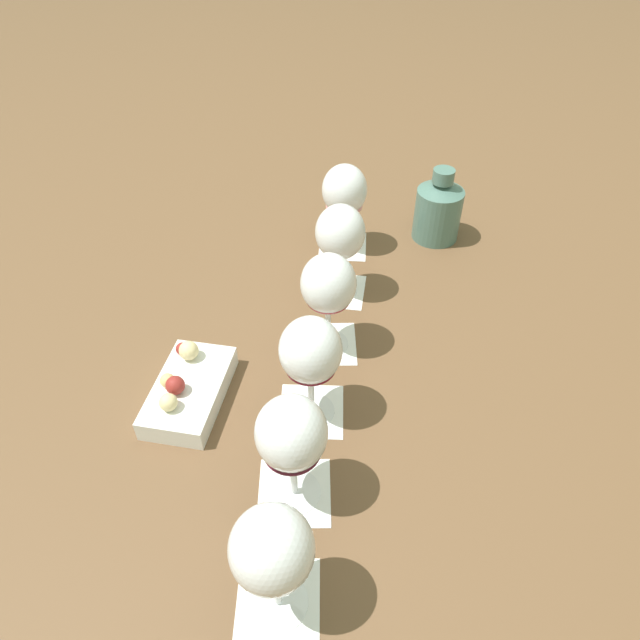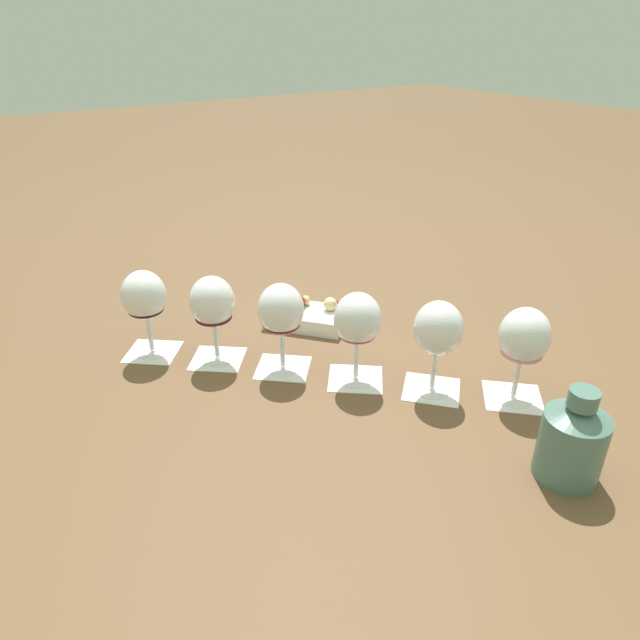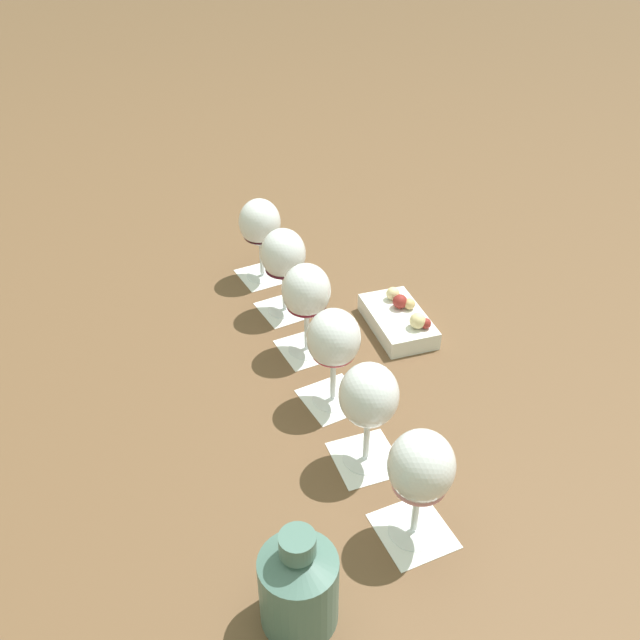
{
  "view_description": "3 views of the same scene",
  "coord_description": "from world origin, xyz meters",
  "px_view_note": "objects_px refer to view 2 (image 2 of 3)",
  "views": [
    {
      "loc": [
        0.49,
        -0.39,
        0.69
      ],
      "look_at": [
        0.0,
        0.0,
        0.12
      ],
      "focal_mm": 32.0,
      "sensor_mm": 36.0,
      "label": 1
    },
    {
      "loc": [
        0.52,
        0.79,
        0.62
      ],
      "look_at": [
        0.0,
        0.0,
        0.12
      ],
      "focal_mm": 32.0,
      "sensor_mm": 36.0,
      "label": 2
    },
    {
      "loc": [
        -0.36,
        0.87,
        0.79
      ],
      "look_at": [
        0.0,
        0.0,
        0.12
      ],
      "focal_mm": 38.0,
      "sensor_mm": 36.0,
      "label": 3
    }
  ],
  "objects_px": {
    "wine_glass_1": "(438,332)",
    "wine_glass_4": "(212,305)",
    "wine_glass_5": "(144,299)",
    "ceramic_vase": "(572,440)",
    "wine_glass_2": "(357,323)",
    "wine_glass_0": "(524,339)",
    "wine_glass_3": "(281,313)",
    "snack_dish": "(306,315)"
  },
  "relations": [
    {
      "from": "wine_glass_0",
      "to": "wine_glass_2",
      "type": "xyz_separation_m",
      "value": [
        0.21,
        -0.21,
        -0.0
      ]
    },
    {
      "from": "snack_dish",
      "to": "wine_glass_0",
      "type": "bearing_deg",
      "value": 109.91
    },
    {
      "from": "wine_glass_5",
      "to": "wine_glass_4",
      "type": "bearing_deg",
      "value": 135.45
    },
    {
      "from": "wine_glass_1",
      "to": "wine_glass_2",
      "type": "xyz_separation_m",
      "value": [
        0.1,
        -0.11,
        0.0
      ]
    },
    {
      "from": "wine_glass_1",
      "to": "ceramic_vase",
      "type": "xyz_separation_m",
      "value": [
        -0.01,
        0.28,
        -0.06
      ]
    },
    {
      "from": "wine_glass_5",
      "to": "ceramic_vase",
      "type": "relative_size",
      "value": 1.16
    },
    {
      "from": "wine_glass_2",
      "to": "snack_dish",
      "type": "relative_size",
      "value": 0.91
    },
    {
      "from": "wine_glass_1",
      "to": "ceramic_vase",
      "type": "relative_size",
      "value": 1.16
    },
    {
      "from": "wine_glass_1",
      "to": "wine_glass_2",
      "type": "bearing_deg",
      "value": -47.63
    },
    {
      "from": "wine_glass_4",
      "to": "wine_glass_5",
      "type": "xyz_separation_m",
      "value": [
        0.1,
        -0.1,
        -0.0
      ]
    },
    {
      "from": "wine_glass_0",
      "to": "wine_glass_1",
      "type": "bearing_deg",
      "value": -43.55
    },
    {
      "from": "wine_glass_2",
      "to": "snack_dish",
      "type": "bearing_deg",
      "value": -99.66
    },
    {
      "from": "snack_dish",
      "to": "wine_glass_3",
      "type": "bearing_deg",
      "value": 43.41
    },
    {
      "from": "wine_glass_0",
      "to": "ceramic_vase",
      "type": "bearing_deg",
      "value": 61.81
    },
    {
      "from": "wine_glass_2",
      "to": "wine_glass_5",
      "type": "relative_size",
      "value": 1.0
    },
    {
      "from": "ceramic_vase",
      "to": "snack_dish",
      "type": "xyz_separation_m",
      "value": [
        0.07,
        -0.63,
        -0.05
      ]
    },
    {
      "from": "wine_glass_5",
      "to": "wine_glass_2",
      "type": "bearing_deg",
      "value": 132.97
    },
    {
      "from": "wine_glass_3",
      "to": "ceramic_vase",
      "type": "bearing_deg",
      "value": 112.71
    },
    {
      "from": "wine_glass_1",
      "to": "ceramic_vase",
      "type": "height_order",
      "value": "wine_glass_1"
    },
    {
      "from": "wine_glass_4",
      "to": "ceramic_vase",
      "type": "height_order",
      "value": "wine_glass_4"
    },
    {
      "from": "wine_glass_1",
      "to": "wine_glass_3",
      "type": "distance_m",
      "value": 0.29
    },
    {
      "from": "wine_glass_2",
      "to": "wine_glass_3",
      "type": "distance_m",
      "value": 0.15
    },
    {
      "from": "wine_glass_0",
      "to": "wine_glass_5",
      "type": "xyz_separation_m",
      "value": [
        0.5,
        -0.53,
        -0.0
      ]
    },
    {
      "from": "wine_glass_2",
      "to": "wine_glass_3",
      "type": "height_order",
      "value": "same"
    },
    {
      "from": "wine_glass_3",
      "to": "wine_glass_5",
      "type": "relative_size",
      "value": 1.0
    },
    {
      "from": "wine_glass_0",
      "to": "snack_dish",
      "type": "xyz_separation_m",
      "value": [
        0.16,
        -0.45,
        -0.1
      ]
    },
    {
      "from": "ceramic_vase",
      "to": "snack_dish",
      "type": "relative_size",
      "value": 0.78
    },
    {
      "from": "ceramic_vase",
      "to": "snack_dish",
      "type": "bearing_deg",
      "value": -83.7
    },
    {
      "from": "wine_glass_1",
      "to": "wine_glass_3",
      "type": "relative_size",
      "value": 1.0
    },
    {
      "from": "wine_glass_5",
      "to": "wine_glass_0",
      "type": "bearing_deg",
      "value": 133.56
    },
    {
      "from": "wine_glass_2",
      "to": "wine_glass_4",
      "type": "xyz_separation_m",
      "value": [
        0.19,
        -0.22,
        0.0
      ]
    },
    {
      "from": "wine_glass_2",
      "to": "wine_glass_0",
      "type": "bearing_deg",
      "value": 134.43
    },
    {
      "from": "wine_glass_0",
      "to": "wine_glass_5",
      "type": "height_order",
      "value": "same"
    },
    {
      "from": "wine_glass_0",
      "to": "ceramic_vase",
      "type": "distance_m",
      "value": 0.21
    },
    {
      "from": "wine_glass_2",
      "to": "ceramic_vase",
      "type": "height_order",
      "value": "wine_glass_2"
    },
    {
      "from": "wine_glass_1",
      "to": "wine_glass_2",
      "type": "height_order",
      "value": "same"
    },
    {
      "from": "wine_glass_1",
      "to": "wine_glass_4",
      "type": "distance_m",
      "value": 0.44
    },
    {
      "from": "wine_glass_1",
      "to": "snack_dish",
      "type": "xyz_separation_m",
      "value": [
        0.06,
        -0.35,
        -0.1
      ]
    },
    {
      "from": "wine_glass_1",
      "to": "wine_glass_5",
      "type": "distance_m",
      "value": 0.58
    },
    {
      "from": "ceramic_vase",
      "to": "wine_glass_1",
      "type": "bearing_deg",
      "value": -87.4
    },
    {
      "from": "wine_glass_2",
      "to": "wine_glass_4",
      "type": "height_order",
      "value": "same"
    },
    {
      "from": "wine_glass_0",
      "to": "wine_glass_3",
      "type": "xyz_separation_m",
      "value": [
        0.3,
        -0.32,
        -0.0
      ]
    }
  ]
}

